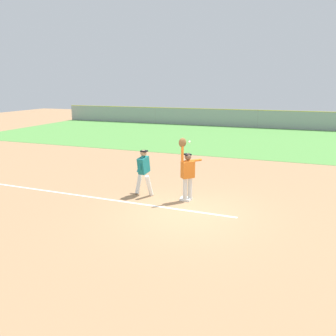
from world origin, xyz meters
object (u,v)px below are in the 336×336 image
runner (144,169)px  parked_car_white (285,118)px  first_base (186,199)px  fielder (187,170)px  parked_car_red (235,116)px  baseball (189,142)px  parked_car_green (187,115)px

runner → parked_car_white: runner is taller
first_base → runner: bearing=179.7°
fielder → parked_car_red: (-2.51, 26.43, -0.45)m
parked_car_red → parked_car_white: size_ratio=1.03×
fielder → baseball: 1.00m
baseball → parked_car_white: 25.99m
fielder → parked_car_green: fielder is taller
first_base → parked_car_green: size_ratio=0.08×
first_base → parked_car_green: parked_car_green is taller
first_base → parked_car_red: size_ratio=0.08×
fielder → parked_car_white: fielder is taller
runner → parked_car_white: bearing=89.2°
parked_car_green → fielder: bearing=-66.5°
first_base → parked_car_green: (-7.90, 25.80, 0.63)m
fielder → baseball: size_ratio=30.81×
fielder → parked_car_white: bearing=-50.7°
first_base → baseball: 2.07m
first_base → parked_car_white: (2.79, 25.91, 0.63)m
first_base → runner: size_ratio=0.22×
fielder → baseball: (0.02, 0.16, 0.99)m
parked_car_red → parked_car_green: bearing=-167.2°
parked_car_green → parked_car_red: (5.44, 0.57, 0.00)m
first_base → parked_car_white: 26.06m
fielder → baseball: bearing=-50.9°
fielder → parked_car_red: bearing=-39.3°
baseball → runner: bearing=-177.0°
first_base → fielder: 1.08m
first_base → parked_car_red: 26.50m
first_base → parked_car_red: bearing=95.3°
parked_car_white → first_base: bearing=-98.2°
first_base → parked_car_red: parked_car_red is taller
runner → parked_car_red: (-0.81, 26.37, -0.32)m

